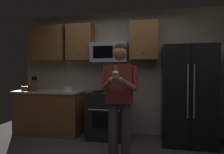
# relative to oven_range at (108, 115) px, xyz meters

# --- Properties ---
(wall_back) EXTENTS (4.40, 0.10, 2.60)m
(wall_back) POSITION_rel_oven_range_xyz_m (0.15, 0.39, 0.84)
(wall_back) COLOR #B7AD99
(wall_back) RESTS_ON ground
(oven_range) EXTENTS (0.76, 0.70, 0.93)m
(oven_range) POSITION_rel_oven_range_xyz_m (0.00, 0.00, 0.00)
(oven_range) COLOR black
(oven_range) RESTS_ON ground
(microwave) EXTENTS (0.74, 0.41, 0.40)m
(microwave) POSITION_rel_oven_range_xyz_m (0.00, 0.12, 1.26)
(microwave) COLOR #9EA0A5
(refrigerator) EXTENTS (0.90, 0.75, 1.80)m
(refrigerator) POSITION_rel_oven_range_xyz_m (1.50, -0.04, 0.44)
(refrigerator) COLOR black
(refrigerator) RESTS_ON ground
(cabinet_row_upper) EXTENTS (2.78, 0.36, 0.76)m
(cabinet_row_upper) POSITION_rel_oven_range_xyz_m (-0.57, 0.17, 1.49)
(cabinet_row_upper) COLOR brown
(counter_left) EXTENTS (1.44, 0.66, 0.92)m
(counter_left) POSITION_rel_oven_range_xyz_m (-1.30, 0.02, 0.00)
(counter_left) COLOR brown
(counter_left) RESTS_ON ground
(knife_block) EXTENTS (0.16, 0.15, 0.32)m
(knife_block) POSITION_rel_oven_range_xyz_m (-1.62, -0.03, 0.58)
(knife_block) COLOR brown
(knife_block) RESTS_ON counter_left
(bowl_large_white) EXTENTS (0.20, 0.20, 0.09)m
(bowl_large_white) POSITION_rel_oven_range_xyz_m (-0.90, 0.05, 0.51)
(bowl_large_white) COLOR white
(bowl_large_white) RESTS_ON counter_left
(bowl_small_colored) EXTENTS (0.19, 0.19, 0.09)m
(bowl_small_colored) POSITION_rel_oven_range_xyz_m (-1.86, -0.02, 0.50)
(bowl_small_colored) COLOR #B24C3F
(bowl_small_colored) RESTS_ON counter_left
(person) EXTENTS (0.60, 0.48, 1.76)m
(person) POSITION_rel_oven_range_xyz_m (0.39, -0.95, 0.53)
(person) COLOR #4C4742
(person) RESTS_ON ground
(cupcake) EXTENTS (0.09, 0.09, 0.17)m
(cupcake) POSITION_rel_oven_range_xyz_m (0.39, -1.27, 0.83)
(cupcake) COLOR #A87F56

